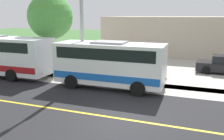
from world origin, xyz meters
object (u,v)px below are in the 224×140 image
(shuttle_bus_front, at_px, (110,62))
(tree_curbside, at_px, (50,17))
(commercial_building, at_px, (205,35))
(street_light_pole, at_px, (81,23))

(shuttle_bus_front, distance_m, tree_curbside, 7.46)
(tree_curbside, distance_m, commercial_building, 18.78)
(shuttle_bus_front, relative_size, commercial_building, 0.31)
(shuttle_bus_front, xyz_separation_m, commercial_building, (-16.91, 6.05, 0.57))
(commercial_building, bearing_deg, street_light_pole, -26.45)
(commercial_building, bearing_deg, shuttle_bus_front, -19.68)
(street_light_pole, bearing_deg, commercial_building, 153.55)
(shuttle_bus_front, height_order, commercial_building, commercial_building)
(commercial_building, bearing_deg, tree_curbside, -41.34)
(street_light_pole, xyz_separation_m, tree_curbside, (-2.53, -4.09, 0.33))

